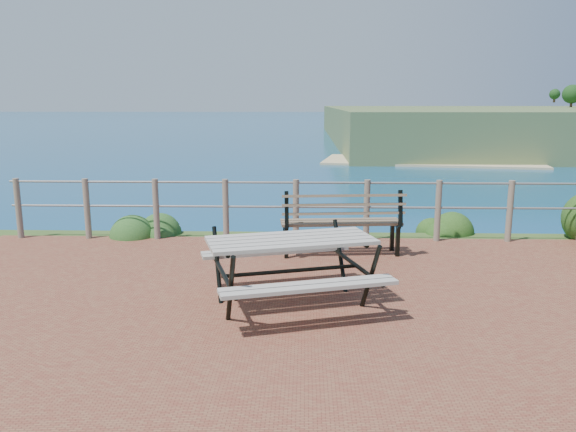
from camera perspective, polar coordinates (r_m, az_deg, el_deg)
name	(u,v)px	position (r m, az deg, el deg)	size (l,w,h in m)	color
ground	(290,317)	(6.06, 0.24, -10.27)	(10.00, 7.00, 0.12)	brown
ocean	(305,108)	(205.64, 1.78, 10.91)	(1200.00, 1200.00, 0.00)	#155A82
safety_railing	(296,207)	(9.13, 0.82, 0.95)	(9.40, 0.10, 1.00)	#6B5B4C
picnic_table	(291,264)	(6.23, 0.30, -4.92)	(1.94, 1.51, 0.76)	#9F9A8F
park_bench	(341,212)	(8.28, 5.41, 0.38)	(1.80, 0.61, 1.00)	brown
shrub_lip_west	(146,234)	(10.05, -14.20, -1.76)	(0.87, 0.87, 0.65)	#224E1D
shrub_lip_east	(444,232)	(10.24, 15.58, -1.60)	(0.86, 0.86, 0.64)	#1B3A12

